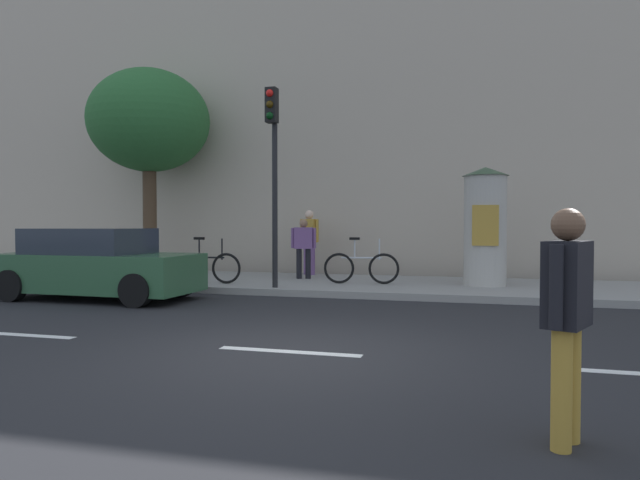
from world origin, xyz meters
TOP-DOWN VIEW (x-y plane):
  - ground_plane at (0.00, 0.00)m, footprint 80.00×80.00m
  - sidewalk_curb at (0.00, 7.00)m, footprint 36.00×4.00m
  - lane_markings at (0.00, 0.00)m, footprint 25.80×0.16m
  - building_backdrop at (0.00, 12.00)m, footprint 36.00×5.00m
  - traffic_light at (-2.13, 5.24)m, footprint 0.24×0.45m
  - poster_column at (2.35, 7.03)m, footprint 1.04×1.04m
  - street_tree at (-6.92, 8.04)m, footprint 3.44×3.44m
  - pedestrian_in_red_top at (2.81, -2.30)m, footprint 0.39×0.56m
  - pedestrian_in_light_jacket at (-2.12, 7.47)m, footprint 0.63×0.45m
  - pedestrian_tallest at (-2.30, 8.58)m, footprint 0.59×0.38m
  - bicycle_leaning at (-0.44, 6.62)m, footprint 1.76×0.31m
  - bicycle_upright at (-4.04, 5.79)m, footprint 1.77×0.14m
  - parked_car_red at (-5.40, 3.57)m, footprint 4.15×1.89m

SIDE VIEW (x-z plane):
  - ground_plane at x=0.00m, z-range 0.00..0.00m
  - lane_markings at x=0.00m, z-range 0.00..0.01m
  - sidewalk_curb at x=0.00m, z-range 0.00..0.15m
  - bicycle_leaning at x=-0.44m, z-range -0.01..1.08m
  - bicycle_upright at x=-4.04m, z-range -0.01..1.08m
  - parked_car_red at x=-5.40m, z-range -0.03..1.44m
  - pedestrian_in_red_top at x=2.81m, z-range 0.14..1.81m
  - pedestrian_in_light_jacket at x=-2.12m, z-range 0.30..1.82m
  - pedestrian_tallest at x=-2.30m, z-range 0.31..2.09m
  - poster_column at x=2.35m, z-range 0.17..2.87m
  - traffic_light at x=-2.13m, z-range 0.90..5.24m
  - street_tree at x=-6.92m, z-range 1.57..7.39m
  - building_backdrop at x=0.00m, z-range 0.00..11.20m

